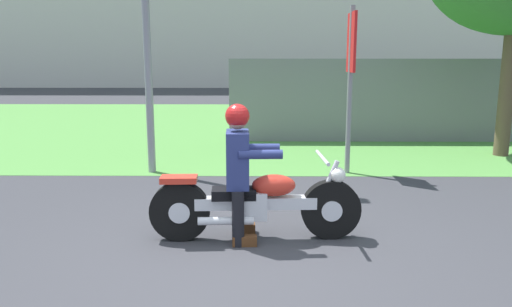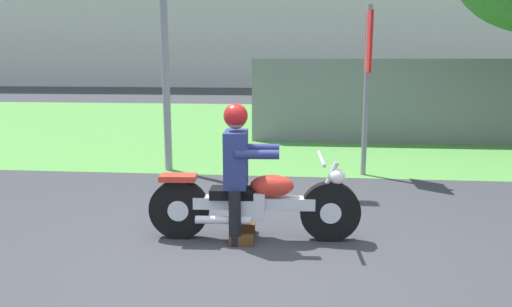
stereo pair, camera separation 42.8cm
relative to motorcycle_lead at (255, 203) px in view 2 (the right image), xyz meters
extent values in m
plane|color=#38383D|center=(-0.11, -0.64, -0.38)|extent=(120.00, 120.00, 0.00)
cube|color=#549342|center=(-0.11, 8.69, -0.37)|extent=(60.00, 12.00, 0.01)
cylinder|color=black|center=(0.76, 0.04, -0.08)|extent=(0.61, 0.15, 0.60)
cylinder|color=silver|center=(0.76, 0.04, -0.08)|extent=(0.22, 0.15, 0.21)
cylinder|color=black|center=(-0.77, -0.04, -0.08)|extent=(0.61, 0.15, 0.60)
cylinder|color=silver|center=(-0.77, -0.04, -0.08)|extent=(0.22, 0.15, 0.21)
cube|color=silver|center=(-0.01, 0.00, 0.00)|extent=(1.23, 0.20, 0.12)
cube|color=silver|center=(-0.06, 0.00, -0.02)|extent=(0.33, 0.26, 0.28)
ellipsoid|color=red|center=(0.17, 0.01, 0.18)|extent=(0.45, 0.26, 0.22)
cube|color=black|center=(-0.23, -0.01, 0.10)|extent=(0.45, 0.26, 0.10)
cube|color=red|center=(-0.77, -0.04, 0.26)|extent=(0.37, 0.22, 0.06)
cylinder|color=silver|center=(0.71, 0.04, 0.17)|extent=(0.25, 0.06, 0.53)
cylinder|color=silver|center=(0.66, 0.03, 0.46)|extent=(0.07, 0.66, 0.04)
sphere|color=white|center=(0.82, 0.04, 0.28)|extent=(0.16, 0.16, 0.16)
cylinder|color=silver|center=(-0.30, -0.15, -0.14)|extent=(0.55, 0.11, 0.08)
cylinder|color=black|center=(-0.20, 0.17, -0.10)|extent=(0.12, 0.12, 0.55)
cube|color=#593319|center=(-0.14, 0.18, -0.33)|extent=(0.24, 0.11, 0.10)
cylinder|color=black|center=(-0.18, -0.19, -0.10)|extent=(0.12, 0.12, 0.55)
cube|color=#593319|center=(-0.12, -0.18, -0.33)|extent=(0.24, 0.11, 0.10)
cube|color=navy|center=(-0.19, -0.01, 0.45)|extent=(0.24, 0.39, 0.56)
cylinder|color=navy|center=(0.02, 0.17, 0.53)|extent=(0.42, 0.11, 0.09)
cylinder|color=navy|center=(0.04, -0.17, 0.53)|extent=(0.42, 0.11, 0.09)
sphere|color=tan|center=(-0.19, -0.01, 0.85)|extent=(0.20, 0.20, 0.20)
sphere|color=#B21919|center=(-0.19, -0.01, 0.88)|extent=(0.24, 0.24, 0.24)
cylinder|color=gray|center=(-1.72, 2.98, 2.25)|extent=(0.12, 0.12, 5.25)
cylinder|color=gray|center=(1.43, 2.95, 0.92)|extent=(0.08, 0.08, 2.60)
cube|color=red|center=(1.43, 2.95, 1.67)|extent=(0.04, 0.60, 0.90)
cube|color=slate|center=(2.84, 5.95, 0.52)|extent=(7.00, 0.06, 1.80)
camera|label=1|loc=(0.05, -4.75, 1.44)|focal=34.40mm
camera|label=2|loc=(0.47, -4.73, 1.44)|focal=34.40mm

